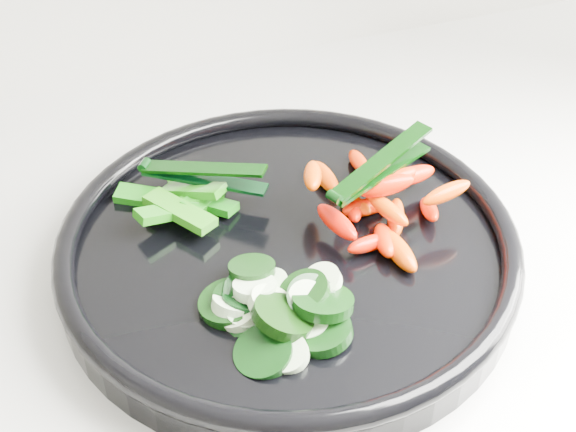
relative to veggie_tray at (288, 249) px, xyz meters
name	(u,v)px	position (x,y,z in m)	size (l,w,h in m)	color
veggie_tray	(288,249)	(0.00, 0.00, 0.00)	(0.40, 0.40, 0.04)	black
cucumber_pile	(270,306)	(-0.04, -0.07, 0.01)	(0.13, 0.13, 0.04)	black
carrot_pile	(374,201)	(0.08, 0.01, 0.02)	(0.13, 0.17, 0.05)	#FF5E00
pepper_pile	(186,199)	(-0.06, 0.08, 0.01)	(0.10, 0.10, 0.04)	#0D6109
tong_carrot	(378,168)	(0.08, 0.01, 0.05)	(0.11, 0.06, 0.02)	black
tong_pepper	(200,173)	(-0.05, 0.08, 0.03)	(0.10, 0.08, 0.02)	black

